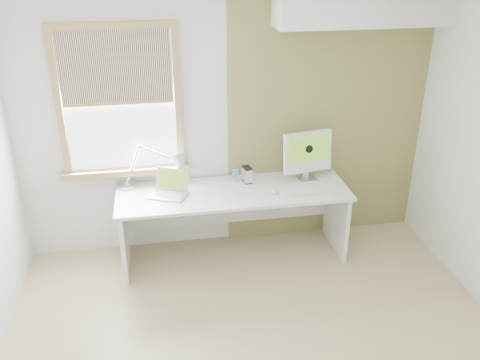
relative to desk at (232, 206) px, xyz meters
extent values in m
cube|color=tan|center=(0.01, -1.44, -0.54)|extent=(4.00, 3.50, 0.02)
cube|color=silver|center=(0.01, 0.32, 0.77)|extent=(4.00, 0.02, 2.60)
cube|color=olive|center=(1.01, 0.30, 0.77)|extent=(2.00, 0.02, 2.60)
cube|color=white|center=(1.21, 0.13, 1.87)|extent=(1.60, 0.40, 0.42)
cube|color=#9D7B45|center=(-1.52, 0.28, 1.02)|extent=(0.06, 0.06, 1.42)
cube|color=#9D7B45|center=(-0.46, 0.28, 1.02)|extent=(0.06, 0.06, 1.42)
cube|color=#9D7B45|center=(-0.99, 0.28, 1.70)|extent=(1.00, 0.06, 0.06)
cube|color=#9D7B45|center=(-0.99, 0.26, 0.34)|extent=(1.20, 0.14, 0.06)
cube|color=#D1E2F9|center=(-0.99, 0.30, 1.02)|extent=(1.00, 0.01, 1.30)
cube|color=beige|center=(-0.99, 0.25, 1.34)|extent=(0.98, 0.02, 0.65)
cube|color=#9D7B45|center=(-0.99, 0.25, 1.02)|extent=(0.98, 0.03, 0.03)
cube|color=white|center=(0.00, -0.06, 0.18)|extent=(2.20, 0.70, 0.03)
cube|color=white|center=(-1.05, -0.06, -0.18)|extent=(0.04, 0.64, 0.70)
cube|color=white|center=(1.05, -0.06, -0.18)|extent=(0.04, 0.64, 0.70)
cube|color=white|center=(0.00, 0.26, -0.08)|extent=(2.08, 0.02, 0.48)
cylinder|color=silver|center=(-1.00, 0.21, 0.21)|extent=(0.21, 0.21, 0.03)
sphere|color=silver|center=(-1.00, 0.21, 0.23)|extent=(0.06, 0.06, 0.05)
cylinder|color=silver|center=(-0.92, 0.20, 0.42)|extent=(0.18, 0.06, 0.39)
sphere|color=silver|center=(-0.85, 0.19, 0.61)|extent=(0.05, 0.05, 0.05)
cylinder|color=silver|center=(-0.68, 0.14, 0.54)|extent=(0.35, 0.13, 0.15)
sphere|color=silver|center=(-0.51, 0.09, 0.48)|extent=(0.05, 0.05, 0.04)
cone|color=silver|center=(-0.48, 0.09, 0.45)|extent=(0.25, 0.29, 0.24)
cube|color=silver|center=(-0.61, -0.06, 0.20)|extent=(0.38, 0.33, 0.02)
cube|color=#B2B5B7|center=(-0.61, -0.06, 0.21)|extent=(0.30, 0.23, 0.00)
cube|color=silver|center=(-0.56, 0.04, 0.32)|extent=(0.32, 0.19, 0.21)
cube|color=#557B1F|center=(-0.56, 0.03, 0.32)|extent=(0.28, 0.16, 0.17)
cylinder|color=silver|center=(0.05, 0.14, 0.21)|extent=(0.08, 0.08, 0.02)
cube|color=silver|center=(0.05, 0.14, 0.27)|extent=(0.06, 0.02, 0.11)
cube|color=#194C99|center=(0.05, 0.14, 0.27)|extent=(0.05, 0.01, 0.08)
cube|color=silver|center=(0.16, 0.11, 0.27)|extent=(0.09, 0.13, 0.15)
cube|color=black|center=(0.16, 0.11, 0.34)|extent=(0.10, 0.13, 0.01)
cube|color=black|center=(0.16, 0.11, 0.20)|extent=(0.10, 0.13, 0.01)
cube|color=silver|center=(0.76, 0.08, 0.20)|extent=(0.21, 0.19, 0.01)
cube|color=silver|center=(0.76, 0.11, 0.29)|extent=(0.06, 0.03, 0.16)
cube|color=white|center=(0.76, 0.10, 0.48)|extent=(0.50, 0.17, 0.41)
cube|color=#557B1F|center=(0.77, 0.07, 0.52)|extent=(0.43, 0.11, 0.27)
cylinder|color=black|center=(0.77, 0.07, 0.52)|extent=(0.08, 0.02, 0.08)
cube|color=white|center=(0.63, -0.22, 0.20)|extent=(0.42, 0.14, 0.02)
cube|color=white|center=(0.63, -0.22, 0.21)|extent=(0.39, 0.11, 0.00)
ellipsoid|color=white|center=(0.38, -0.16, 0.21)|extent=(0.09, 0.12, 0.03)
camera|label=1|loc=(-0.68, -4.41, 2.41)|focal=38.90mm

